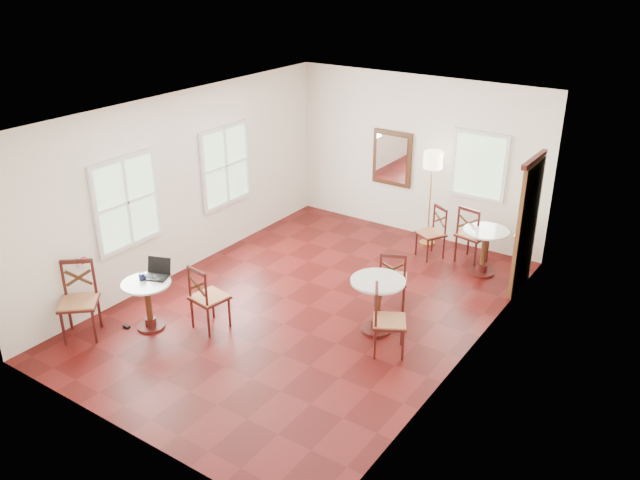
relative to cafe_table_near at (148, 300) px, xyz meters
The scene contains 17 objects.
ground 2.40m from the cafe_table_near, 49.43° to the left, with size 7.00×7.00×0.00m, color #520F0E.
room_shell 2.92m from the cafe_table_near, 54.48° to the left, with size 5.02×7.02×3.01m.
cafe_table_near is the anchor object (origin of this frame).
cafe_table_mid 3.25m from the cafe_table_near, 32.78° to the left, with size 0.77×0.77×0.82m.
cafe_table_back 5.46m from the cafe_table_near, 52.68° to the left, with size 0.75×0.75×0.79m.
chair_near_a 0.86m from the cafe_table_near, 33.93° to the left, with size 0.52×0.52×1.00m.
chair_near_b 0.93m from the cafe_table_near, 133.95° to the right, with size 0.71×0.71×1.10m.
chair_mid_a 3.59m from the cafe_table_near, 44.07° to the left, with size 0.58×0.58×0.95m.
chair_mid_b 3.40m from the cafe_table_near, 23.74° to the left, with size 0.61×0.61×0.98m.
chair_back_a 5.52m from the cafe_table_near, 57.45° to the left, with size 0.57×0.57×1.05m.
chair_back_b 5.02m from the cafe_table_near, 62.69° to the left, with size 0.58×0.58×0.92m.
floor_lamp 5.44m from the cafe_table_near, 67.88° to the left, with size 0.34×0.34×1.77m.
laptop 0.42m from the cafe_table_near, 94.14° to the left, with size 0.43×0.40×0.25m.
mouse 0.35m from the cafe_table_near, 41.72° to the left, with size 0.11×0.07×0.04m, color black.
navy_mug 0.35m from the cafe_table_near, 164.79° to the left, with size 0.13×0.09×0.10m.
water_glass 0.35m from the cafe_table_near, 56.94° to the left, with size 0.06×0.06×0.10m, color white.
power_adapter 0.56m from the cafe_table_near, 144.41° to the right, with size 0.10×0.06×0.04m, color black.
Camera 1 is at (5.04, -7.12, 5.00)m, focal length 36.60 mm.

